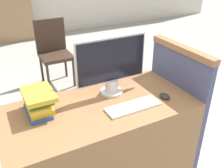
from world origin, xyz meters
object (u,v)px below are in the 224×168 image
mouse (165,96)px  book_stack (38,102)px  monitor (111,66)px  far_chair (54,49)px  keyboard (133,107)px

mouse → book_stack: (-0.91, 0.25, 0.07)m
monitor → far_chair: (0.05, 1.91, -0.48)m
monitor → mouse: (0.33, -0.27, -0.22)m
keyboard → book_stack: (-0.62, 0.25, 0.08)m
monitor → far_chair: 1.97m
monitor → book_stack: bearing=-178.4°
far_chair → monitor: bearing=-113.0°
book_stack → monitor: bearing=1.6°
book_stack → mouse: bearing=-15.6°
monitor → mouse: bearing=-39.6°
book_stack → far_chair: (0.63, 1.93, -0.33)m
mouse → monitor: bearing=140.4°
keyboard → far_chair: 2.20m
mouse → far_chair: size_ratio=0.10×
monitor → keyboard: size_ratio=1.41×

